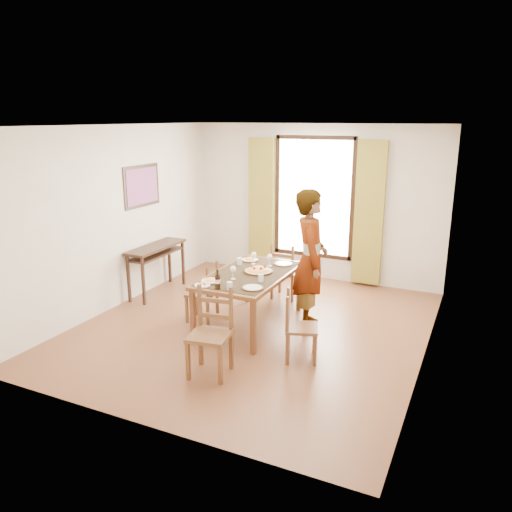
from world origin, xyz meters
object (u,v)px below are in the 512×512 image
at_px(console_table, 156,253).
at_px(pasta_platter, 258,269).
at_px(man, 310,260).
at_px(dining_table, 250,278).

xyz_separation_m(console_table, pasta_platter, (2.04, -0.46, 0.12)).
relative_size(console_table, man, 0.63).
bearing_deg(dining_table, man, 20.86).
bearing_deg(man, dining_table, 88.67).
bearing_deg(dining_table, console_table, 164.30).
distance_m(dining_table, pasta_platter, 0.17).
distance_m(dining_table, man, 0.86).
distance_m(man, pasta_platter, 0.72).
xyz_separation_m(man, pasta_platter, (-0.67, -0.20, -0.15)).
relative_size(dining_table, man, 0.90).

